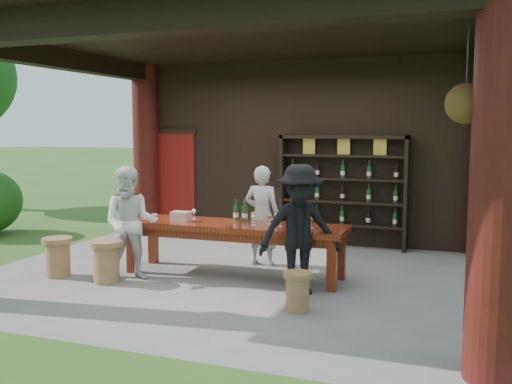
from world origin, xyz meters
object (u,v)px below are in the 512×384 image
(stool_near_right, at_px, (298,290))
(guest_woman, at_px, (131,223))
(napkin_basket, at_px, (181,216))
(wine_shelf, at_px, (342,191))
(stool_near_left, at_px, (106,261))
(host, at_px, (262,215))
(stool_far_left, at_px, (58,256))
(guest_man, at_px, (300,230))
(tasting_table, at_px, (234,232))

(stool_near_right, bearing_deg, guest_woman, 168.46)
(guest_woman, relative_size, napkin_basket, 6.01)
(wine_shelf, bearing_deg, stool_near_left, -125.67)
(host, relative_size, napkin_basket, 5.84)
(guest_woman, bearing_deg, stool_near_left, -154.04)
(wine_shelf, distance_m, stool_far_left, 4.80)
(wine_shelf, height_order, guest_man, wine_shelf)
(wine_shelf, height_order, guest_woman, wine_shelf)
(tasting_table, relative_size, stool_near_right, 7.12)
(stool_near_right, bearing_deg, stool_far_left, 175.56)
(wine_shelf, bearing_deg, guest_man, -88.05)
(wine_shelf, bearing_deg, stool_near_right, -85.73)
(stool_far_left, bearing_deg, stool_near_right, -4.44)
(wine_shelf, bearing_deg, tasting_table, -111.81)
(napkin_basket, bearing_deg, wine_shelf, 55.55)
(host, relative_size, guest_woman, 0.97)
(guest_woman, bearing_deg, guest_man, -21.30)
(tasting_table, distance_m, guest_man, 1.24)
(guest_man, bearing_deg, wine_shelf, 58.88)
(stool_near_left, relative_size, napkin_basket, 2.20)
(wine_shelf, distance_m, stool_near_left, 4.30)
(stool_near_left, relative_size, stool_near_right, 1.28)
(stool_near_right, xyz_separation_m, napkin_basket, (-2.06, 1.09, 0.58))
(tasting_table, relative_size, stool_near_left, 5.56)
(stool_near_left, distance_m, guest_woman, 0.59)
(stool_near_left, height_order, host, host)
(napkin_basket, bearing_deg, stool_near_left, -129.21)
(napkin_basket, bearing_deg, guest_man, -12.55)
(stool_near_left, distance_m, guest_man, 2.66)
(host, height_order, guest_man, guest_man)
(wine_shelf, height_order, host, wine_shelf)
(tasting_table, relative_size, napkin_basket, 12.24)
(stool_far_left, height_order, guest_man, guest_man)
(tasting_table, xyz_separation_m, stool_far_left, (-2.30, -0.91, -0.34))
(stool_near_left, bearing_deg, stool_far_left, 177.72)
(guest_man, bearing_deg, tasting_table, 121.82)
(host, bearing_deg, stool_near_right, 120.99)
(stool_near_right, bearing_deg, wine_shelf, 94.27)
(tasting_table, bearing_deg, stool_far_left, -158.47)
(stool_far_left, xyz_separation_m, host, (2.45, 1.67, 0.47))
(tasting_table, bearing_deg, wine_shelf, 68.19)
(tasting_table, height_order, stool_far_left, tasting_table)
(stool_far_left, xyz_separation_m, napkin_basket, (1.52, 0.81, 0.53))
(guest_man, bearing_deg, stool_far_left, 153.43)
(tasting_table, height_order, stool_near_right, tasting_table)
(guest_woman, bearing_deg, host, 20.75)
(stool_far_left, height_order, napkin_basket, napkin_basket)
(napkin_basket, bearing_deg, stool_far_left, -151.89)
(stool_near_left, bearing_deg, wine_shelf, 54.33)
(stool_far_left, height_order, guest_woman, guest_woman)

